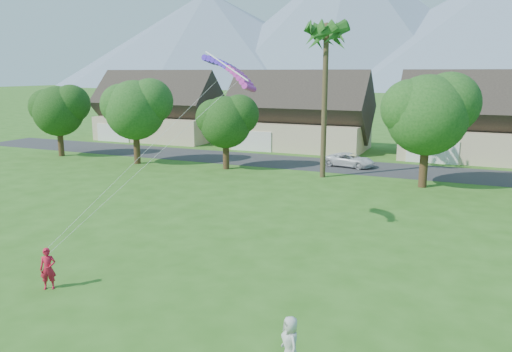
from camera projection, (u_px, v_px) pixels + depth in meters
The scene contains 9 objects.
street at pixel (360, 167), 45.75m from camera, with size 90.00×7.00×0.01m, color #2D2D30.
kite_flyer at pixel (48, 269), 20.00m from camera, with size 0.63×0.41×1.72m, color red.
watcher at pixel (290, 343), 14.56m from camera, with size 0.81×0.53×1.65m, color #B8B8B4.
parked_car at pixel (349, 160), 46.02m from camera, with size 2.10×4.56×1.27m, color silver.
mountain_ridge at pixel (484, 28), 238.56m from camera, with size 540.00×240.00×70.00m.
houses_row at pixel (384, 121), 52.92m from camera, with size 72.75×8.19×8.86m.
tree_row at pixel (332, 119), 39.74m from camera, with size 62.27×6.67×8.45m.
fan_palm at pixel (327, 30), 39.18m from camera, with size 3.00×3.00×13.80m.
parafoil_kite at pixel (231, 69), 24.91m from camera, with size 3.22×1.26×0.50m.
Camera 1 is at (9.16, -11.03, 8.60)m, focal length 35.00 mm.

